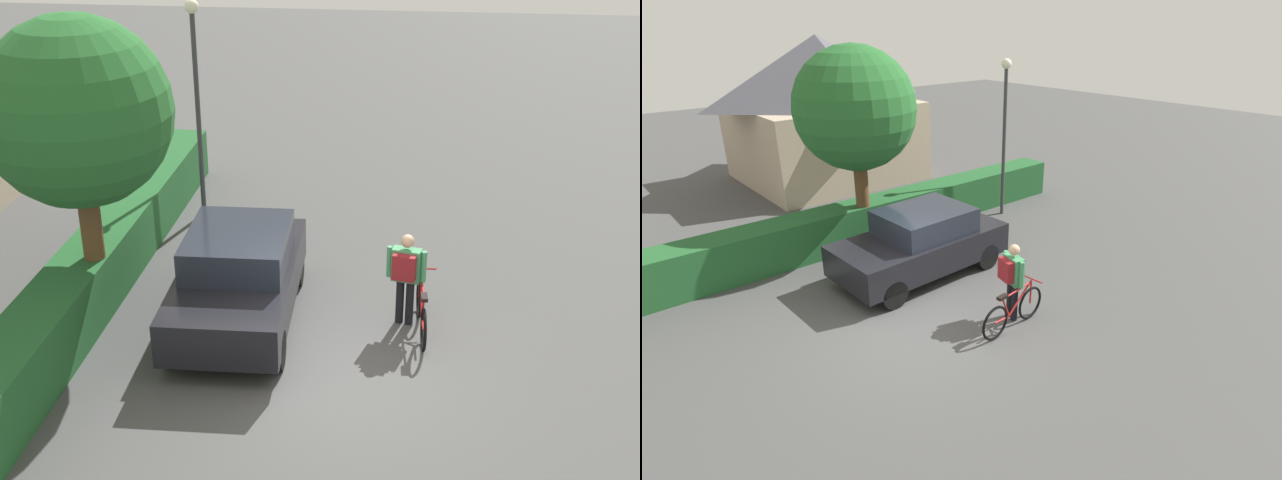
# 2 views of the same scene
# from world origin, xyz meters

# --- Properties ---
(ground_plane) EXTENTS (60.00, 60.00, 0.00)m
(ground_plane) POSITION_xyz_m (0.00, 0.00, 0.00)
(ground_plane) COLOR #454545
(hedge_row) EXTENTS (16.23, 0.90, 1.05)m
(hedge_row) POSITION_xyz_m (0.00, 4.28, 0.52)
(hedge_row) COLOR #205629
(hedge_row) RESTS_ON ground
(house_distant) EXTENTS (5.79, 5.49, 4.92)m
(house_distant) POSITION_xyz_m (3.58, 10.27, 2.52)
(house_distant) COLOR tan
(house_distant) RESTS_ON ground
(parked_car_near) EXTENTS (3.96, 1.92, 1.54)m
(parked_car_near) POSITION_xyz_m (1.51, 1.72, 0.79)
(parked_car_near) COLOR black
(parked_car_near) RESTS_ON ground
(bicycle) EXTENTS (1.69, 0.50, 0.88)m
(bicycle) POSITION_xyz_m (1.45, -1.23, 0.37)
(bicycle) COLOR black
(bicycle) RESTS_ON ground
(person_rider) EXTENTS (0.42, 0.63, 1.58)m
(person_rider) POSITION_xyz_m (1.67, -0.95, 0.95)
(person_rider) COLOR black
(person_rider) RESTS_ON ground
(street_lamp) EXTENTS (0.28, 0.28, 4.43)m
(street_lamp) POSITION_xyz_m (5.69, 3.34, 2.84)
(street_lamp) COLOR #38383D
(street_lamp) RESTS_ON ground
(tree_kerbside) EXTENTS (2.91, 2.91, 4.92)m
(tree_kerbside) POSITION_xyz_m (1.41, 4.04, 3.44)
(tree_kerbside) COLOR brown
(tree_kerbside) RESTS_ON ground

